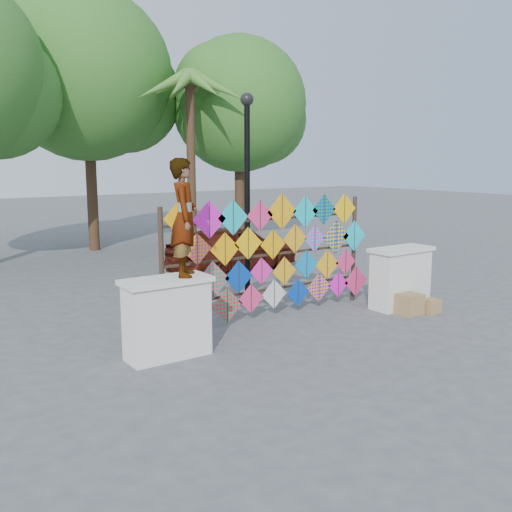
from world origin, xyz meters
The scene contains 12 objects.
ground centered at (0.00, 0.00, 0.00)m, with size 80.00×80.00×0.00m, color slate.
parapet_left centered at (-2.70, -0.20, 0.65)m, with size 1.40×0.65×1.28m.
parapet_right centered at (2.70, -0.20, 0.65)m, with size 1.40×0.65×1.28m.
kite_rack centered at (0.11, 0.73, 1.24)m, with size 4.90×0.24×2.45m.
tree_mid centered at (0.11, 11.03, 5.77)m, with size 6.30×5.60×8.61m.
tree_east centered at (5.09, 9.53, 4.99)m, with size 5.40×4.80×7.42m.
palm_tree centered at (2.20, 8.00, 4.95)m, with size 3.62×3.62×5.83m.
vendor_woman centered at (-2.36, -0.20, 2.20)m, with size 0.67×0.44×1.84m, color #99999E.
sedan centered at (1.84, 4.97, 0.67)m, with size 1.59×3.94×1.34m, color #4C160D.
lamppost centered at (0.30, 2.00, 2.69)m, with size 0.28×0.28×4.46m.
cardboard_box_near centered at (2.44, -0.69, 0.21)m, with size 0.47×0.41×0.41m, color #A78351.
cardboard_box_far centered at (2.88, -0.87, 0.14)m, with size 0.34×0.31×0.28m, color #A78351.
Camera 1 is at (-6.49, -8.10, 3.11)m, focal length 40.00 mm.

